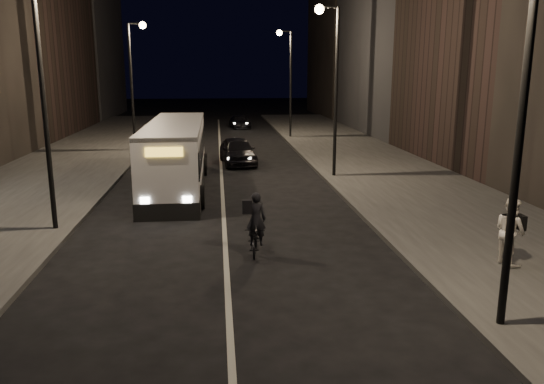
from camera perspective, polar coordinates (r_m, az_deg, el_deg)
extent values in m
plane|color=black|center=(14.57, -4.91, -8.36)|extent=(180.00, 180.00, 0.00)
cube|color=#363634|center=(29.37, 11.36, 2.50)|extent=(7.00, 70.00, 0.16)
cube|color=#363634|center=(29.27, -22.36, 1.74)|extent=(7.00, 70.00, 0.16)
cube|color=black|center=(44.45, 16.40, 19.21)|extent=(8.00, 61.00, 21.00)
cylinder|color=black|center=(11.23, 25.16, 5.99)|extent=(0.16, 0.16, 8.00)
cylinder|color=black|center=(26.24, 6.90, 10.42)|extent=(0.16, 0.16, 8.00)
cube|color=black|center=(26.28, 6.14, 19.18)|extent=(0.90, 0.08, 0.08)
sphere|color=#FFD18C|center=(26.18, 5.11, 19.00)|extent=(0.44, 0.44, 0.44)
cylinder|color=black|center=(41.99, 2.02, 11.42)|extent=(0.16, 0.16, 8.00)
cube|color=black|center=(42.01, 1.43, 16.89)|extent=(0.90, 0.08, 0.08)
sphere|color=#FFD18C|center=(41.95, 0.80, 16.76)|extent=(0.44, 0.44, 0.44)
cylinder|color=black|center=(18.43, -23.32, 8.42)|extent=(0.16, 0.16, 8.00)
cylinder|color=black|center=(36.00, -14.86, 10.75)|extent=(0.16, 0.16, 8.00)
cube|color=black|center=(36.04, -14.50, 17.15)|extent=(0.90, 0.08, 0.08)
sphere|color=#FFD18C|center=(35.97, -13.75, 17.04)|extent=(0.44, 0.44, 0.44)
cube|color=silver|center=(24.51, -10.27, 3.84)|extent=(2.36, 11.14, 2.97)
cube|color=black|center=(24.45, -10.31, 4.80)|extent=(2.43, 10.77, 1.07)
cube|color=silver|center=(24.33, -10.40, 7.18)|extent=(2.37, 11.14, 0.17)
cube|color=gold|center=(18.88, -11.55, 4.23)|extent=(1.30, 0.12, 0.32)
cylinder|color=black|center=(21.03, -14.03, -0.68)|extent=(0.33, 0.93, 0.93)
cylinder|color=black|center=(20.83, -7.70, -0.54)|extent=(0.33, 0.93, 0.93)
cylinder|color=black|center=(28.24, -12.04, 2.85)|extent=(0.33, 0.93, 0.93)
cylinder|color=black|center=(28.10, -7.33, 2.98)|extent=(0.33, 0.93, 0.93)
imported|color=black|center=(15.66, -1.79, -5.09)|extent=(0.76, 1.70, 0.87)
imported|color=black|center=(15.28, -1.75, -2.90)|extent=(0.62, 0.44, 1.58)
imported|color=white|center=(15.62, 24.24, -3.83)|extent=(0.84, 1.00, 1.84)
imported|color=black|center=(30.60, -3.72, 4.44)|extent=(2.25, 4.64, 1.52)
imported|color=#37373A|center=(35.39, -10.21, 5.24)|extent=(1.83, 4.08, 1.30)
imported|color=black|center=(49.92, -3.49, 7.53)|extent=(2.12, 4.13, 1.15)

